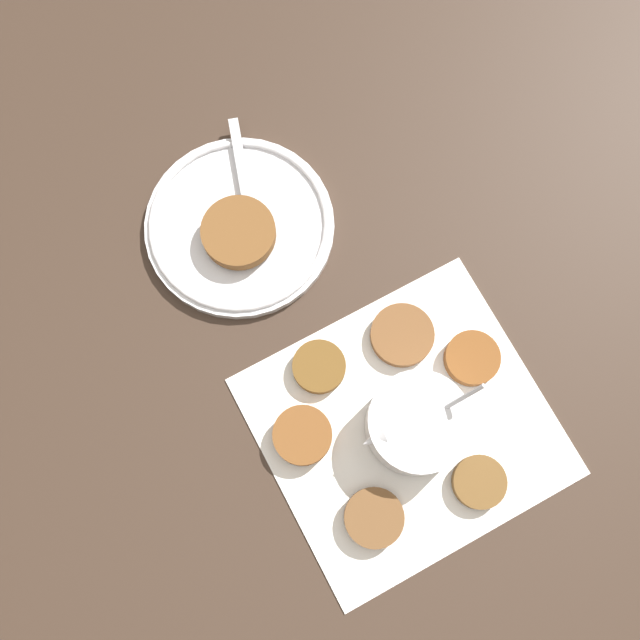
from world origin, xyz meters
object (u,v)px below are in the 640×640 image
Objects in this scene: fritter_on_plate at (239,233)px; sauce_bowl at (416,424)px; fork at (247,202)px; serving_plate at (240,225)px.

sauce_bowl is at bearing 110.49° from fritter_on_plate.
serving_plate is at bearing 47.54° from fork.
sauce_bowl is 0.33m from fork.
serving_plate is at bearing -71.28° from sauce_bowl.
sauce_bowl is 0.74× the size of fork.
fritter_on_plate is at bearing -69.51° from sauce_bowl.
serving_plate is 0.03m from fork.
sauce_bowl is 0.30m from fritter_on_plate.
fork is (-0.02, -0.02, 0.01)m from serving_plate.
fritter_on_plate is (0.00, 0.02, 0.02)m from serving_plate.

